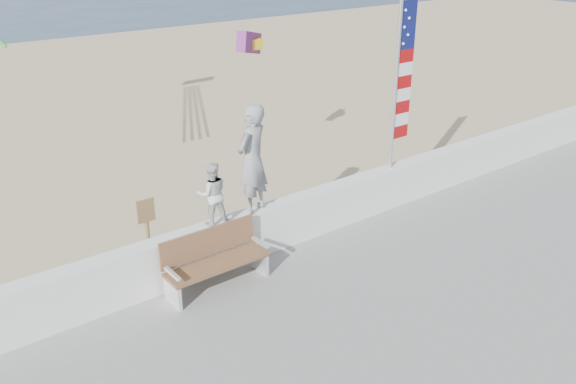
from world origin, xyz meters
The scene contains 9 objects.
ground centered at (0.00, 0.00, 0.00)m, with size 220.00×220.00×0.00m, color #2C3F58.
sand centered at (0.00, 9.00, 0.04)m, with size 90.00×40.00×0.08m, color tan.
seawall centered at (0.00, 2.00, 0.63)m, with size 30.00×0.35×0.90m, color white.
adult centered at (-0.44, 2.00, 2.07)m, with size 0.72×0.48×1.99m, color gray.
child centered at (-1.27, 2.00, 1.64)m, with size 0.54×0.42×1.12m, color silver.
bench centered at (-1.56, 1.55, 0.69)m, with size 1.80×0.57×1.00m.
flag centered at (3.23, 2.00, 2.99)m, with size 0.50×0.08×3.50m.
parafoil_kite centered at (2.07, 5.68, 3.32)m, with size 0.94×0.69×0.65m.
sign centered at (-2.19, 2.70, 0.94)m, with size 0.32×0.07×1.46m.
Camera 1 is at (-6.04, -6.27, 5.79)m, focal length 38.00 mm.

